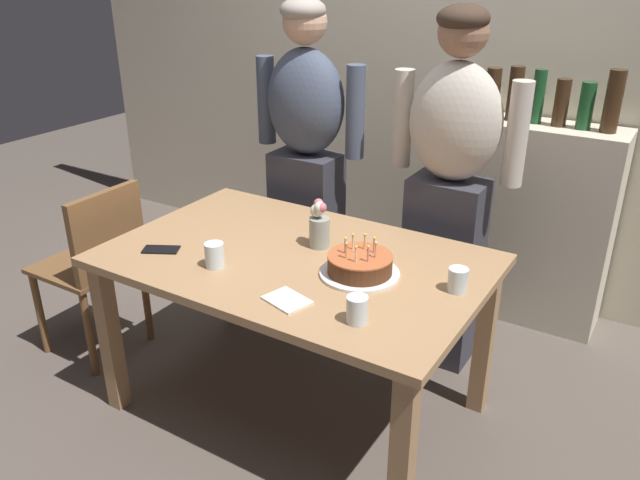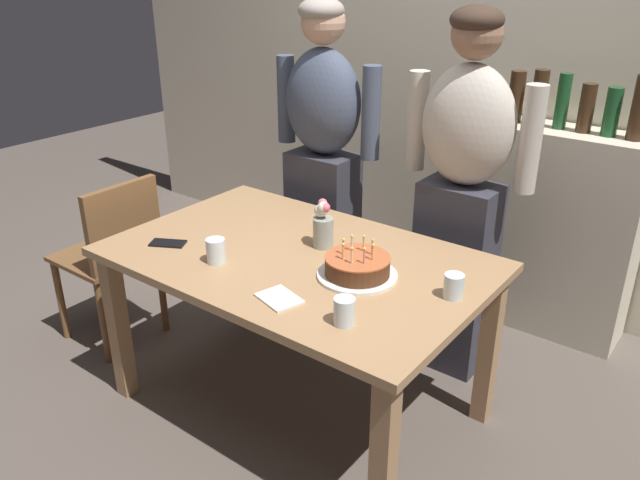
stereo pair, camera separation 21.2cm
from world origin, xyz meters
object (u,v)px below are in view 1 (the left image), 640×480
at_px(water_glass_near, 215,255).
at_px(water_glass_side, 458,280).
at_px(dining_chair, 98,259).
at_px(birthday_cake, 360,266).
at_px(water_glass_far, 357,310).
at_px(cell_phone, 161,250).
at_px(flower_vase, 319,225).
at_px(person_woman_cardigan, 449,189).
at_px(person_man_bearded, 306,162).
at_px(napkin_stack, 287,300).

height_order(water_glass_near, water_glass_side, water_glass_near).
distance_m(water_glass_side, dining_chair, 1.72).
xyz_separation_m(birthday_cake, water_glass_near, (-0.51, -0.23, 0.01)).
xyz_separation_m(water_glass_far, dining_chair, (-1.49, 0.17, -0.27)).
relative_size(cell_phone, flower_vase, 0.71).
height_order(person_woman_cardigan, dining_chair, person_woman_cardigan).
bearing_deg(flower_vase, water_glass_far, -46.46).
xyz_separation_m(flower_vase, person_man_bearded, (-0.43, 0.58, 0.04)).
bearing_deg(water_glass_side, birthday_cake, -168.36).
distance_m(birthday_cake, dining_chair, 1.37).
height_order(water_glass_near, water_glass_far, water_glass_near).
xyz_separation_m(water_glass_near, dining_chair, (-0.83, 0.10, -0.27)).
bearing_deg(dining_chair, person_man_bearded, 142.86).
xyz_separation_m(napkin_stack, person_woman_cardigan, (0.19, 1.02, 0.13)).
relative_size(birthday_cake, person_woman_cardigan, 0.18).
bearing_deg(cell_phone, flower_vase, 6.87).
distance_m(birthday_cake, person_man_bearded, 1.00).
relative_size(napkin_stack, flower_vase, 0.76).
xyz_separation_m(birthday_cake, dining_chair, (-1.33, -0.13, -0.26)).
height_order(cell_phone, dining_chair, dining_chair).
bearing_deg(water_glass_near, birthday_cake, 24.53).
relative_size(water_glass_near, cell_phone, 0.68).
height_order(birthday_cake, person_man_bearded, person_man_bearded).
xyz_separation_m(water_glass_far, person_woman_cardigan, (-0.08, 1.01, 0.09)).
xyz_separation_m(napkin_stack, flower_vase, (-0.14, 0.44, 0.09)).
relative_size(water_glass_near, person_woman_cardigan, 0.06).
bearing_deg(water_glass_side, dining_chair, -173.17).
bearing_deg(flower_vase, birthday_cake, -27.40).
relative_size(water_glass_far, water_glass_side, 1.05).
xyz_separation_m(birthday_cake, water_glass_side, (0.35, 0.07, 0.01)).
bearing_deg(dining_chair, cell_phone, 79.03).
relative_size(water_glass_near, water_glass_far, 1.04).
relative_size(water_glass_near, water_glass_side, 1.09).
bearing_deg(birthday_cake, flower_vase, 152.60).
bearing_deg(person_woman_cardigan, birthday_cake, 84.56).
bearing_deg(water_glass_far, water_glass_side, 61.24).
height_order(napkin_stack, flower_vase, flower_vase).
distance_m(water_glass_near, dining_chair, 0.88).
bearing_deg(person_woman_cardigan, water_glass_side, 114.09).
relative_size(water_glass_far, person_woman_cardigan, 0.06).
bearing_deg(person_man_bearded, dining_chair, 52.86).
height_order(cell_phone, person_man_bearded, person_man_bearded).
xyz_separation_m(cell_phone, flower_vase, (0.53, 0.37, 0.09)).
height_order(water_glass_far, cell_phone, water_glass_far).
distance_m(water_glass_side, person_man_bearded, 1.23).
distance_m(flower_vase, person_woman_cardigan, 0.67).
xyz_separation_m(water_glass_near, person_woman_cardigan, (0.57, 0.94, 0.08)).
bearing_deg(person_man_bearded, person_woman_cardigan, -180.00).
xyz_separation_m(birthday_cake, napkin_stack, (-0.12, -0.31, -0.03)).
height_order(water_glass_far, person_woman_cardigan, person_woman_cardigan).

